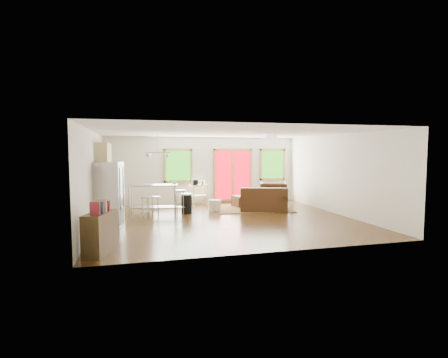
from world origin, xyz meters
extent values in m
cube|color=#34200D|center=(0.00, 0.00, -0.01)|extent=(7.50, 7.00, 0.02)
cube|color=white|center=(0.00, 0.00, 2.61)|extent=(7.50, 7.00, 0.02)
cube|color=silver|center=(0.00, 3.51, 1.30)|extent=(7.50, 0.02, 2.60)
cube|color=silver|center=(-3.76, 0.00, 1.30)|extent=(0.02, 7.00, 2.60)
cube|color=silver|center=(3.76, 0.00, 1.30)|extent=(0.02, 7.00, 2.60)
cube|color=silver|center=(0.00, -3.51, 1.30)|extent=(7.50, 0.02, 2.60)
cube|color=#1D5911|center=(-1.00, 3.46, 1.50)|extent=(0.94, 0.02, 1.14)
cube|color=olive|center=(-1.00, 3.46, 2.11)|extent=(1.10, 0.05, 0.08)
cube|color=olive|center=(-1.00, 3.46, 0.89)|extent=(1.10, 0.05, 0.08)
cube|color=olive|center=(-1.51, 3.46, 1.50)|extent=(0.08, 0.05, 1.30)
cube|color=olive|center=(-0.49, 3.46, 1.50)|extent=(0.08, 0.05, 1.30)
cube|color=#B70715|center=(1.20, 3.46, 1.10)|extent=(1.44, 0.02, 1.94)
cube|color=olive|center=(1.20, 3.46, 2.11)|extent=(1.60, 0.05, 0.08)
cube|color=olive|center=(1.20, 3.46, 0.09)|extent=(1.60, 0.05, 0.08)
cube|color=olive|center=(0.44, 3.46, 1.10)|extent=(0.08, 0.05, 2.10)
cube|color=olive|center=(1.96, 3.46, 1.10)|extent=(0.08, 0.05, 2.10)
cube|color=olive|center=(1.20, 3.46, 1.10)|extent=(0.08, 0.05, 1.94)
cube|color=#1D5911|center=(2.90, 3.46, 1.50)|extent=(0.94, 0.02, 1.14)
cube|color=olive|center=(2.90, 3.46, 2.11)|extent=(1.10, 0.05, 0.08)
cube|color=olive|center=(2.90, 3.46, 0.89)|extent=(1.10, 0.05, 0.08)
cube|color=olive|center=(2.39, 3.46, 1.50)|extent=(0.08, 0.05, 1.30)
cube|color=olive|center=(3.41, 3.46, 1.50)|extent=(0.08, 0.05, 1.30)
cube|color=#466638|center=(1.44, 1.68, 0.01)|extent=(2.87, 2.36, 0.03)
cube|color=#331D0D|center=(1.61, 1.14, 0.22)|extent=(1.76, 1.31, 0.44)
cube|color=#331D0D|center=(1.51, 0.82, 0.64)|extent=(1.56, 0.66, 0.40)
cube|color=#331D0D|center=(0.96, 1.35, 0.52)|extent=(0.46, 0.91, 0.17)
cube|color=#331D0D|center=(2.26, 0.94, 0.52)|extent=(0.46, 0.91, 0.17)
cube|color=#331D0D|center=(1.30, 1.30, 0.50)|extent=(0.79, 0.74, 0.13)
cube|color=#331D0D|center=(1.95, 1.09, 0.50)|extent=(0.79, 0.74, 0.13)
cube|color=#342713|center=(1.63, 1.80, 0.40)|extent=(1.05, 0.64, 0.04)
cube|color=#342713|center=(1.20, 1.56, 0.19)|extent=(0.06, 0.06, 0.38)
cube|color=#342713|center=(2.08, 1.57, 0.19)|extent=(0.06, 0.06, 0.38)
cube|color=#342713|center=(1.19, 2.02, 0.19)|extent=(0.06, 0.06, 0.38)
cube|color=#342713|center=(2.07, 2.03, 0.19)|extent=(0.06, 0.06, 0.38)
imported|color=#331D0D|center=(2.42, 2.20, 0.50)|extent=(1.24, 1.20, 1.00)
cube|color=#331D0D|center=(1.20, 2.24, 0.20)|extent=(0.73, 0.73, 0.41)
cylinder|color=beige|center=(0.01, 1.60, 0.19)|extent=(0.52, 0.52, 0.38)
imported|color=silver|center=(1.79, 1.92, 0.50)|extent=(0.25, 0.25, 0.20)
sphere|color=#CA1E40|center=(1.83, 1.93, 0.66)|extent=(0.09, 0.09, 0.08)
sphere|color=#CA1E40|center=(1.75, 1.91, 0.68)|extent=(0.09, 0.09, 0.08)
sphere|color=#CA1E40|center=(1.80, 1.96, 0.70)|extent=(0.09, 0.09, 0.08)
imported|color=maroon|center=(2.24, 1.91, 0.53)|extent=(0.20, 0.06, 0.26)
cube|color=tan|center=(-3.45, 1.70, 0.45)|extent=(0.60, 2.20, 0.90)
cube|color=black|center=(-3.45, 1.70, 0.92)|extent=(0.64, 2.24, 0.04)
cube|color=tan|center=(-3.57, 1.70, 1.95)|extent=(0.36, 2.20, 0.70)
cylinder|color=#B7BABC|center=(-3.45, 1.20, 1.03)|extent=(0.12, 0.12, 0.18)
cube|color=black|center=(-3.45, 2.10, 1.04)|extent=(0.22, 0.18, 0.20)
cube|color=#B7BABC|center=(-3.35, 0.22, 0.87)|extent=(0.81, 0.80, 1.74)
cube|color=gray|center=(-3.02, 0.15, 0.87)|extent=(0.14, 0.63, 1.71)
cylinder|color=gray|center=(-3.04, -0.06, 1.02)|extent=(0.03, 0.03, 1.16)
cylinder|color=gray|center=(-2.96, 0.36, 1.02)|extent=(0.03, 0.03, 1.16)
cube|color=#B7BABC|center=(-2.08, 1.33, 0.97)|extent=(1.63, 0.86, 0.04)
cube|color=gray|center=(-2.08, 1.33, 0.26)|extent=(1.52, 0.76, 0.03)
cylinder|color=gray|center=(-2.82, 1.20, 0.47)|extent=(0.05, 0.05, 0.94)
cylinder|color=gray|center=(-1.42, 0.98, 0.47)|extent=(0.05, 0.05, 0.94)
cylinder|color=gray|center=(-2.74, 1.67, 0.47)|extent=(0.05, 0.05, 0.94)
cylinder|color=gray|center=(-1.35, 1.46, 0.47)|extent=(0.05, 0.05, 0.94)
imported|color=white|center=(-1.37, 1.53, 1.02)|extent=(0.16, 0.15, 0.14)
cylinder|color=#B7BABC|center=(-2.34, 0.86, 0.65)|extent=(0.35, 0.35, 0.04)
cylinder|color=gray|center=(-2.27, 0.96, 0.31)|extent=(0.02, 0.02, 0.63)
cylinder|color=gray|center=(-2.44, 0.93, 0.31)|extent=(0.02, 0.02, 0.63)
cylinder|color=gray|center=(-2.42, 0.76, 0.31)|extent=(0.02, 0.02, 0.63)
cylinder|color=gray|center=(-2.25, 0.79, 0.31)|extent=(0.02, 0.02, 0.63)
cylinder|color=gray|center=(-2.34, 0.86, 0.20)|extent=(0.32, 0.32, 0.01)
cylinder|color=#B7BABC|center=(-2.03, 0.99, 0.63)|extent=(0.31, 0.31, 0.04)
cylinder|color=gray|center=(-1.95, 1.07, 0.31)|extent=(0.02, 0.02, 0.61)
cylinder|color=gray|center=(-2.11, 1.08, 0.31)|extent=(0.02, 0.02, 0.61)
cylinder|color=gray|center=(-2.12, 0.91, 0.31)|extent=(0.02, 0.02, 0.61)
cylinder|color=gray|center=(-1.95, 0.91, 0.31)|extent=(0.02, 0.02, 0.61)
cylinder|color=gray|center=(-2.03, 0.99, 0.20)|extent=(0.28, 0.28, 0.01)
cylinder|color=#B7BABC|center=(-1.22, 1.23, 0.78)|extent=(0.43, 0.43, 0.04)
cylinder|color=gray|center=(-1.11, 1.32, 0.38)|extent=(0.03, 0.03, 0.75)
cylinder|color=gray|center=(-1.31, 1.35, 0.38)|extent=(0.03, 0.03, 0.75)
cylinder|color=gray|center=(-1.34, 1.15, 0.38)|extent=(0.03, 0.03, 0.75)
cylinder|color=gray|center=(-1.13, 1.12, 0.38)|extent=(0.03, 0.03, 0.75)
cylinder|color=gray|center=(-1.22, 1.23, 0.24)|extent=(0.39, 0.39, 0.02)
cylinder|color=black|center=(-1.00, 1.32, 0.31)|extent=(0.44, 0.44, 0.62)
cylinder|color=#B7BABC|center=(-1.00, 1.32, 0.64)|extent=(0.45, 0.45, 0.05)
cube|color=tan|center=(-0.28, 3.01, 0.76)|extent=(0.71, 0.53, 0.04)
cube|color=tan|center=(-0.28, 3.01, 0.37)|extent=(0.67, 0.49, 0.03)
cube|color=tan|center=(-0.52, 2.79, 0.38)|extent=(0.04, 0.04, 0.77)
cube|color=tan|center=(0.02, 2.90, 0.38)|extent=(0.04, 0.04, 0.77)
cube|color=tan|center=(-0.58, 3.12, 0.38)|extent=(0.04, 0.04, 0.77)
cube|color=tan|center=(-0.05, 3.22, 0.38)|extent=(0.04, 0.04, 0.77)
cube|color=black|center=(-0.44, 2.98, 0.88)|extent=(0.23, 0.22, 0.20)
cylinder|color=#B7BABC|center=(-0.12, 3.04, 0.86)|extent=(0.17, 0.17, 0.16)
cube|color=#342713|center=(-3.35, -2.73, 0.42)|extent=(0.65, 1.01, 0.84)
cube|color=maroon|center=(-3.40, -3.05, 0.96)|extent=(0.20, 0.11, 0.25)
cube|color=navy|center=(-3.35, -2.90, 0.95)|extent=(0.20, 0.11, 0.23)
cube|color=tan|center=(-3.30, -2.75, 0.97)|extent=(0.20, 0.11, 0.27)
cube|color=maroon|center=(-3.25, -2.60, 0.94)|extent=(0.20, 0.11, 0.21)
cube|color=white|center=(1.60, 0.60, 2.53)|extent=(0.35, 0.35, 0.12)
cylinder|color=gray|center=(-1.90, 1.50, 2.30)|extent=(0.02, 0.02, 0.60)
cube|color=gray|center=(-1.90, 1.50, 2.00)|extent=(0.80, 0.04, 0.03)
cone|color=#B7BABC|center=(-2.20, 1.50, 1.88)|extent=(0.18, 0.18, 0.14)
cone|color=#B7BABC|center=(-1.60, 1.50, 1.88)|extent=(0.18, 0.18, 0.14)
camera|label=1|loc=(-2.70, -9.97, 2.04)|focal=28.00mm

